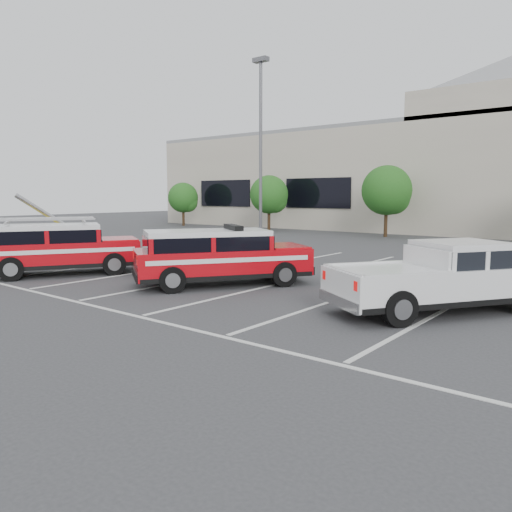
{
  "coord_description": "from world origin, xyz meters",
  "views": [
    {
      "loc": [
        9.33,
        -10.07,
        2.85
      ],
      "look_at": [
        0.16,
        1.39,
        1.05
      ],
      "focal_mm": 35.0,
      "sensor_mm": 36.0,
      "label": 1
    }
  ],
  "objects_px": {
    "tree_mid_left": "(388,192)",
    "convention_building": "(506,170)",
    "fire_chief_suv": "(220,261)",
    "tree_far_left": "(184,199)",
    "light_pole_left": "(261,152)",
    "white_pickup": "(445,284)",
    "ladder_suv": "(60,252)",
    "utility_rig": "(34,245)",
    "tree_left": "(270,196)"
  },
  "relations": [
    {
      "from": "white_pickup",
      "to": "tree_mid_left",
      "type": "bearing_deg",
      "value": 151.29
    },
    {
      "from": "tree_far_left",
      "to": "ladder_suv",
      "type": "relative_size",
      "value": 0.72
    },
    {
      "from": "convention_building",
      "to": "fire_chief_suv",
      "type": "xyz_separation_m",
      "value": [
        -1.55,
        -30.42,
        -3.94
      ]
    },
    {
      "from": "tree_left",
      "to": "fire_chief_suv",
      "type": "relative_size",
      "value": 0.79
    },
    {
      "from": "ladder_suv",
      "to": "fire_chief_suv",
      "type": "bearing_deg",
      "value": 48.67
    },
    {
      "from": "tree_mid_left",
      "to": "fire_chief_suv",
      "type": "distance_m",
      "value": 21.03
    },
    {
      "from": "fire_chief_suv",
      "to": "ladder_suv",
      "type": "relative_size",
      "value": 1.02
    },
    {
      "from": "fire_chief_suv",
      "to": "white_pickup",
      "type": "relative_size",
      "value": 0.98
    },
    {
      "from": "convention_building",
      "to": "tree_left",
      "type": "distance_m",
      "value": 18.11
    },
    {
      "from": "convention_building",
      "to": "ladder_suv",
      "type": "relative_size",
      "value": 10.89
    },
    {
      "from": "convention_building",
      "to": "tree_left",
      "type": "bearing_deg",
      "value": -146.95
    },
    {
      "from": "tree_far_left",
      "to": "fire_chief_suv",
      "type": "relative_size",
      "value": 0.71
    },
    {
      "from": "utility_rig",
      "to": "fire_chief_suv",
      "type": "bearing_deg",
      "value": 18.17
    },
    {
      "from": "tree_far_left",
      "to": "fire_chief_suv",
      "type": "xyz_separation_m",
      "value": [
        23.54,
        -20.6,
        -1.72
      ]
    },
    {
      "from": "convention_building",
      "to": "tree_far_left",
      "type": "bearing_deg",
      "value": -158.63
    },
    {
      "from": "light_pole_left",
      "to": "fire_chief_suv",
      "type": "distance_m",
      "value": 13.22
    },
    {
      "from": "tree_left",
      "to": "light_pole_left",
      "type": "relative_size",
      "value": 0.43
    },
    {
      "from": "utility_rig",
      "to": "convention_building",
      "type": "bearing_deg",
      "value": 84.09
    },
    {
      "from": "tree_left",
      "to": "utility_rig",
      "type": "xyz_separation_m",
      "value": [
        2.44,
        -20.93,
        -2.19
      ]
    },
    {
      "from": "tree_left",
      "to": "ladder_suv",
      "type": "height_order",
      "value": "tree_left"
    },
    {
      "from": "tree_mid_left",
      "to": "convention_building",
      "type": "bearing_deg",
      "value": 62.6
    },
    {
      "from": "tree_mid_left",
      "to": "fire_chief_suv",
      "type": "xyz_separation_m",
      "value": [
        3.54,
        -20.6,
        -2.26
      ]
    },
    {
      "from": "tree_left",
      "to": "white_pickup",
      "type": "relative_size",
      "value": 0.77
    },
    {
      "from": "tree_far_left",
      "to": "tree_left",
      "type": "bearing_deg",
      "value": 0.0
    },
    {
      "from": "light_pole_left",
      "to": "ladder_suv",
      "type": "distance_m",
      "value": 13.33
    },
    {
      "from": "tree_mid_left",
      "to": "ladder_suv",
      "type": "height_order",
      "value": "tree_mid_left"
    },
    {
      "from": "tree_left",
      "to": "tree_mid_left",
      "type": "distance_m",
      "value": 10.0
    },
    {
      "from": "convention_building",
      "to": "ladder_suv",
      "type": "bearing_deg",
      "value": -102.98
    },
    {
      "from": "white_pickup",
      "to": "utility_rig",
      "type": "relative_size",
      "value": 1.56
    },
    {
      "from": "tree_far_left",
      "to": "utility_rig",
      "type": "bearing_deg",
      "value": -59.28
    },
    {
      "from": "tree_mid_left",
      "to": "tree_left",
      "type": "bearing_deg",
      "value": -180.0
    },
    {
      "from": "tree_far_left",
      "to": "tree_mid_left",
      "type": "distance_m",
      "value": 20.01
    },
    {
      "from": "convention_building",
      "to": "tree_far_left",
      "type": "relative_size",
      "value": 15.04
    },
    {
      "from": "light_pole_left",
      "to": "ladder_suv",
      "type": "bearing_deg",
      "value": -86.79
    },
    {
      "from": "convention_building",
      "to": "light_pole_left",
      "type": "distance_m",
      "value": 21.49
    },
    {
      "from": "convention_building",
      "to": "tree_left",
      "type": "xyz_separation_m",
      "value": [
        -15.09,
        -9.82,
        -1.95
      ]
    },
    {
      "from": "convention_building",
      "to": "light_pole_left",
      "type": "height_order",
      "value": "convention_building"
    },
    {
      "from": "white_pickup",
      "to": "ladder_suv",
      "type": "height_order",
      "value": "ladder_suv"
    },
    {
      "from": "white_pickup",
      "to": "utility_rig",
      "type": "distance_m",
      "value": 17.93
    },
    {
      "from": "tree_far_left",
      "to": "ladder_suv",
      "type": "distance_m",
      "value": 28.72
    },
    {
      "from": "convention_building",
      "to": "utility_rig",
      "type": "xyz_separation_m",
      "value": [
        -12.65,
        -30.75,
        -4.13
      ]
    },
    {
      "from": "convention_building",
      "to": "light_pole_left",
      "type": "relative_size",
      "value": 5.86
    },
    {
      "from": "tree_far_left",
      "to": "tree_mid_left",
      "type": "relative_size",
      "value": 0.82
    },
    {
      "from": "fire_chief_suv",
      "to": "white_pickup",
      "type": "xyz_separation_m",
      "value": [
        6.8,
        0.74,
        -0.09
      ]
    },
    {
      "from": "fire_chief_suv",
      "to": "tree_left",
      "type": "bearing_deg",
      "value": 157.26
    },
    {
      "from": "tree_mid_left",
      "to": "light_pole_left",
      "type": "xyz_separation_m",
      "value": [
        -3.09,
        -10.05,
        2.14
      ]
    },
    {
      "from": "tree_mid_left",
      "to": "utility_rig",
      "type": "height_order",
      "value": "tree_mid_left"
    },
    {
      "from": "fire_chief_suv",
      "to": "ladder_suv",
      "type": "height_order",
      "value": "ladder_suv"
    },
    {
      "from": "convention_building",
      "to": "tree_mid_left",
      "type": "bearing_deg",
      "value": -117.4
    },
    {
      "from": "tree_mid_left",
      "to": "ladder_suv",
      "type": "distance_m",
      "value": 22.85
    }
  ]
}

